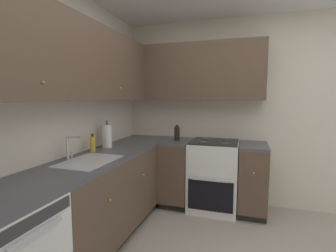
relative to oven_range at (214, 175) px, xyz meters
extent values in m
cube|color=beige|center=(-1.55, 1.32, 0.81)|extent=(3.77, 0.05, 2.53)
cube|color=beige|center=(0.31, -0.41, 0.81)|extent=(0.05, 3.50, 2.53)
cube|color=#333333|center=(-2.24, 0.69, 0.35)|extent=(0.55, 0.01, 0.07)
cube|color=silver|center=(-2.24, 0.68, 0.28)|extent=(0.36, 0.02, 0.02)
cube|color=brown|center=(-1.13, 0.99, 0.02)|extent=(1.62, 0.60, 0.77)
cube|color=black|center=(-1.13, 1.02, -0.41)|extent=(1.62, 0.54, 0.09)
sphere|color=tan|center=(-1.48, 0.68, 0.16)|extent=(0.02, 0.02, 0.02)
sphere|color=tan|center=(-0.77, 0.68, 0.16)|extent=(0.02, 0.02, 0.02)
cube|color=#4C4C51|center=(-1.13, 0.99, 0.42)|extent=(2.82, 0.60, 0.03)
cube|color=brown|center=(-0.02, 0.51, 0.02)|extent=(0.60, 0.37, 0.77)
cube|color=black|center=(0.01, 0.51, -0.41)|extent=(0.54, 0.37, 0.09)
cube|color=brown|center=(-0.02, -0.49, 0.02)|extent=(0.60, 0.34, 0.77)
cube|color=black|center=(0.01, -0.49, -0.41)|extent=(0.54, 0.34, 0.09)
sphere|color=tan|center=(-0.33, -0.49, 0.16)|extent=(0.02, 0.02, 0.02)
cube|color=#4C4C51|center=(-0.02, 0.51, 0.42)|extent=(0.60, 0.37, 0.03)
cube|color=#4C4C51|center=(-0.02, -0.49, 0.42)|extent=(0.60, 0.34, 0.03)
cube|color=white|center=(0.00, 0.00, -0.01)|extent=(0.64, 0.62, 0.89)
cube|color=black|center=(-0.33, 0.00, -0.17)|extent=(0.02, 0.55, 0.38)
cube|color=silver|center=(-0.35, 0.00, 0.04)|extent=(0.02, 0.43, 0.02)
cube|color=black|center=(0.00, 0.00, 0.44)|extent=(0.59, 0.60, 0.01)
cube|color=white|center=(0.31, 0.00, 0.51)|extent=(0.03, 0.60, 0.15)
cylinder|color=#4C4C4C|center=(-0.14, -0.14, 0.45)|extent=(0.11, 0.11, 0.01)
cylinder|color=#4C4C4C|center=(-0.14, 0.14, 0.45)|extent=(0.11, 0.11, 0.01)
cylinder|color=#4C4C4C|center=(0.14, -0.14, 0.45)|extent=(0.11, 0.11, 0.01)
cylinder|color=#4C4C4C|center=(0.14, 0.14, 0.45)|extent=(0.11, 0.11, 0.01)
cube|color=brown|center=(-1.29, 1.13, 1.36)|extent=(2.50, 0.32, 0.74)
sphere|color=tan|center=(-1.84, 0.96, 1.12)|extent=(0.02, 0.02, 0.02)
sphere|color=tan|center=(-0.74, 0.96, 1.12)|extent=(0.02, 0.02, 0.02)
cube|color=brown|center=(0.12, 0.34, 1.36)|extent=(0.32, 1.90, 0.74)
cube|color=#B7B7BC|center=(-1.35, 0.96, 0.44)|extent=(0.57, 0.40, 0.01)
cube|color=gray|center=(-1.35, 0.96, 0.39)|extent=(0.53, 0.36, 0.09)
cube|color=#99999E|center=(-1.35, 0.96, 0.41)|extent=(0.02, 0.35, 0.06)
cylinder|color=silver|center=(-1.35, 1.19, 0.55)|extent=(0.02, 0.02, 0.23)
cylinder|color=silver|center=(-1.35, 1.12, 0.66)|extent=(0.02, 0.15, 0.02)
cylinder|color=silver|center=(-1.30, 1.19, 0.47)|extent=(0.02, 0.02, 0.06)
cylinder|color=gold|center=(-0.99, 1.17, 0.52)|extent=(0.06, 0.06, 0.17)
cylinder|color=#262626|center=(-0.99, 1.17, 0.62)|extent=(0.03, 0.03, 0.03)
cylinder|color=white|center=(-0.73, 1.15, 0.57)|extent=(0.11, 0.11, 0.26)
cylinder|color=#3F3F3F|center=(-0.73, 1.15, 0.59)|extent=(0.02, 0.02, 0.32)
cylinder|color=black|center=(-0.02, 0.51, 0.53)|extent=(0.07, 0.07, 0.19)
cylinder|color=black|center=(-0.02, 0.51, 0.64)|extent=(0.04, 0.04, 0.02)
camera|label=1|loc=(-3.24, -0.39, 1.01)|focal=26.55mm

